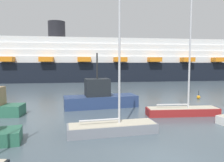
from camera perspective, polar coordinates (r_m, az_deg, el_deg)
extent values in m
plane|color=#4C5B66|center=(12.18, 14.15, -20.32)|extent=(600.00, 600.00, 0.00)
cube|color=gray|center=(15.67, 0.09, -12.93)|extent=(6.61, 1.95, 0.71)
cube|color=beige|center=(15.56, 0.09, -11.62)|extent=(6.35, 1.80, 0.04)
cylinder|color=silver|center=(15.10, 2.06, 10.17)|extent=(0.16, 0.16, 11.66)
cylinder|color=silver|center=(15.29, -3.45, -10.64)|extent=(2.96, 0.22, 0.13)
cube|color=maroon|center=(21.94, 18.79, -7.94)|extent=(7.25, 2.43, 0.73)
cube|color=beige|center=(21.86, 18.82, -6.96)|extent=(6.96, 2.27, 0.04)
cylinder|color=silver|center=(21.67, 20.62, 7.60)|extent=(0.17, 0.17, 11.10)
cylinder|color=silver|center=(21.41, 16.30, -6.24)|extent=(3.20, 0.49, 0.14)
cube|color=navy|center=(24.53, -3.09, -5.60)|extent=(8.62, 3.32, 1.34)
cube|color=#1E2328|center=(24.19, -4.09, -1.74)|extent=(2.89, 2.27, 2.01)
cylinder|color=#262626|center=(24.03, -4.13, 4.16)|extent=(0.17, 0.17, 2.96)
sphere|color=orange|center=(32.47, 22.69, -4.11)|extent=(0.51, 0.51, 0.51)
cylinder|color=black|center=(32.38, 22.72, -3.07)|extent=(0.06, 0.06, 0.69)
cube|color=black|center=(62.42, 1.11, 2.65)|extent=(95.76, 18.57, 5.23)
cube|color=white|center=(62.37, 1.12, 5.84)|extent=(88.07, 16.55, 1.71)
cube|color=white|center=(62.42, 1.12, 7.41)|extent=(82.78, 15.56, 1.71)
cube|color=white|center=(62.52, 1.13, 8.98)|extent=(77.50, 14.57, 1.71)
cube|color=white|center=(62.66, 1.13, 10.55)|extent=(72.22, 13.57, 1.71)
cube|color=orange|center=(57.71, -26.99, 5.37)|extent=(3.57, 2.85, 1.20)
cube|color=orange|center=(55.39, -17.59, 5.72)|extent=(3.57, 2.85, 1.20)
cube|color=orange|center=(54.64, -7.65, 5.92)|extent=(3.57, 2.85, 1.20)
cube|color=orange|center=(55.55, 2.27, 5.94)|extent=(3.57, 2.85, 1.20)
cube|color=orange|center=(58.01, 11.60, 5.80)|extent=(3.57, 2.85, 1.20)
cube|color=orange|center=(61.86, 19.97, 5.55)|extent=(3.57, 2.85, 1.20)
cube|color=orange|center=(66.86, 27.22, 5.24)|extent=(3.57, 2.85, 1.20)
cylinder|color=black|center=(62.67, -14.97, 13.36)|extent=(4.80, 4.80, 4.76)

